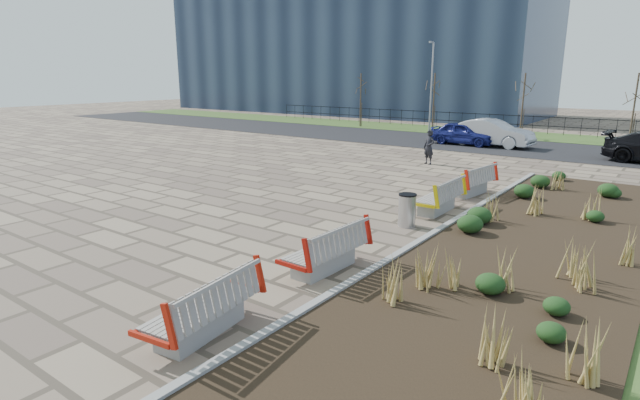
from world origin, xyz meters
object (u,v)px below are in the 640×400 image
Objects in this scene: bench_a at (200,305)px; bench_c at (437,195)px; bench_b at (324,248)px; car_blue at (463,133)px; litter_bin at (407,210)px; car_silver at (491,133)px; bench_d at (470,180)px; lamp_west at (431,88)px; pedestrian at (429,147)px.

bench_a is 1.00× the size of bench_c.
car_blue is at bearing 105.27° from bench_b.
litter_bin is 0.19× the size of car_silver.
bench_d is at bearing 82.30° from bench_a.
lamp_west is at bearing 100.03° from bench_a.
bench_d is 0.46× the size of car_silver.
litter_bin is 0.14× the size of lamp_west.
pedestrian is at bearing 116.19° from bench_c.
litter_bin is (-0.06, 3.85, -0.07)m from bench_b.
car_blue is at bearing 108.10° from bench_c.
pedestrian is at bearing -168.98° from car_blue.
pedestrian is 0.41× the size of car_blue.
bench_d is (0.00, 11.63, 0.00)m from bench_a.
car_silver is at bearing 112.39° from bench_d.
litter_bin is (-0.06, -1.81, -0.07)m from bench_c.
lamp_west is (-5.74, 4.41, 2.27)m from car_silver.
bench_b and bench_c have the same top height.
lamp_west is (-9.00, 16.52, 2.54)m from bench_d.
car_silver is at bearing 100.89° from litter_bin.
lamp_west reaches higher than pedestrian.
lamp_west is (-9.00, 28.15, 2.54)m from bench_a.
pedestrian is at bearing -65.66° from lamp_west.
car_blue is at bearing -48.03° from lamp_west.
pedestrian reaches higher than bench_c.
car_blue is at bearing 106.05° from litter_bin.
car_silver reaches higher than litter_bin.
bench_a is at bearing -168.62° from car_silver.
bench_c is 8.25m from pedestrian.
lamp_west reaches higher than bench_d.
bench_b is 1.36× the size of pedestrian.
car_blue reaches higher than bench_c.
car_blue is (-1.11, 7.12, -0.11)m from pedestrian.
car_blue is 1.53m from car_silver.
bench_a is 0.46× the size of car_silver.
pedestrian is at bearing 94.89° from bench_a.
car_silver is at bearing -37.50° from lamp_west.
bench_c is at bearing -45.00° from pedestrian.
bench_b is 8.38m from bench_d.
car_silver reaches higher than bench_d.
bench_a and bench_b have the same top height.
pedestrian reaches higher than car_silver.
bench_a is 29.66m from lamp_west.
litter_bin is 0.56× the size of pedestrian.
car_silver is (-3.26, 23.74, 0.27)m from bench_a.
car_silver is 7.59m from lamp_west.
lamp_west is at bearing 125.92° from bench_d.
lamp_west is at bearing 44.12° from car_blue.
bench_d is 4.53m from litter_bin.
bench_c is 15.19m from car_silver.
pedestrian is 13.19m from lamp_west.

